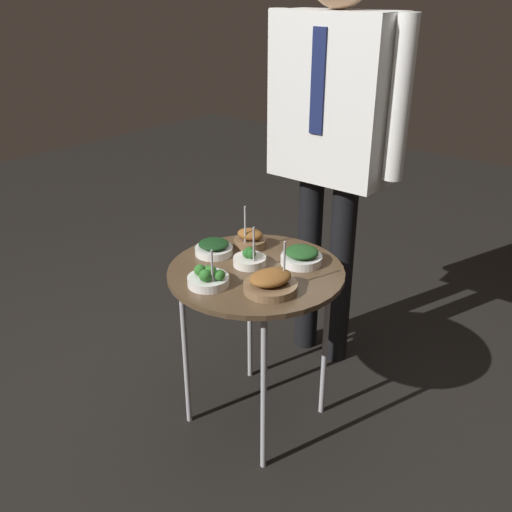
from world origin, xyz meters
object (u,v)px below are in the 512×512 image
object	(u,v)px
bowl_spinach_mid_right	(301,256)
bowl_broccoli_near_rim	(250,259)
waiter_figure	(333,120)
serving_cart	(256,283)
bowl_roast_front_left	(271,283)
bowl_broccoli_back_right	(208,278)
bowl_spinach_far_rim	(213,248)
bowl_roast_front_center	(250,239)

from	to	relation	value
bowl_spinach_mid_right	bowl_broccoli_near_rim	size ratio (longest dim) A/B	0.95
bowl_spinach_mid_right	waiter_figure	distance (m)	0.56
serving_cart	bowl_roast_front_left	world-z (taller)	bowl_roast_front_left
bowl_roast_front_left	bowl_broccoli_back_right	world-z (taller)	bowl_roast_front_left
waiter_figure	bowl_broccoli_near_rim	bearing A→B (deg)	-87.75
bowl_roast_front_left	waiter_figure	bearing A→B (deg)	106.99
serving_cart	bowl_spinach_far_rim	size ratio (longest dim) A/B	4.68
bowl_broccoli_near_rim	bowl_roast_front_center	world-z (taller)	bowl_roast_front_center
bowl_broccoli_back_right	bowl_spinach_far_rim	xyz separation A→B (m)	(-0.15, 0.18, -0.00)
waiter_figure	bowl_roast_front_left	bearing A→B (deg)	-73.01
bowl_roast_front_left	bowl_roast_front_center	size ratio (longest dim) A/B	1.03
serving_cart	bowl_roast_front_left	distance (m)	0.17
bowl_roast_front_left	bowl_roast_front_center	world-z (taller)	bowl_roast_front_center
bowl_broccoli_back_right	bowl_roast_front_left	bearing A→B (deg)	28.74
bowl_roast_front_left	bowl_broccoli_near_rim	distance (m)	0.19
bowl_roast_front_center	waiter_figure	world-z (taller)	waiter_figure
serving_cart	bowl_roast_front_center	size ratio (longest dim) A/B	3.77
bowl_spinach_far_rim	waiter_figure	distance (m)	0.67
bowl_roast_front_left	bowl_roast_front_center	bearing A→B (deg)	140.80
bowl_spinach_mid_right	bowl_roast_front_center	size ratio (longest dim) A/B	0.86
serving_cart	bowl_spinach_far_rim	world-z (taller)	bowl_spinach_far_rim
bowl_spinach_mid_right	serving_cart	bearing A→B (deg)	-123.69
bowl_spinach_mid_right	waiter_figure	world-z (taller)	waiter_figure
bowl_broccoli_back_right	waiter_figure	distance (m)	0.80
bowl_broccoli_near_rim	waiter_figure	distance (m)	0.64
serving_cart	bowl_roast_front_center	world-z (taller)	bowl_roast_front_center
bowl_spinach_far_rim	bowl_spinach_mid_right	bearing A→B (deg)	25.95
bowl_roast_front_left	serving_cart	bearing A→B (deg)	146.54
bowl_broccoli_near_rim	bowl_spinach_far_rim	size ratio (longest dim) A/B	1.13
bowl_spinach_far_rim	bowl_broccoli_near_rim	bearing A→B (deg)	5.72
bowl_roast_front_left	bowl_roast_front_center	xyz separation A→B (m)	(-0.26, 0.21, 0.00)
bowl_spinach_mid_right	waiter_figure	bearing A→B (deg)	110.82
bowl_broccoli_back_right	bowl_spinach_far_rim	bearing A→B (deg)	129.34
bowl_roast_front_left	bowl_broccoli_back_right	size ratio (longest dim) A/B	1.25
waiter_figure	serving_cart	bearing A→B (deg)	-83.64
bowl_broccoli_back_right	waiter_figure	xyz separation A→B (m)	(-0.01, 0.71, 0.38)
bowl_spinach_mid_right	bowl_broccoli_near_rim	bearing A→B (deg)	-136.40
serving_cart	bowl_roast_front_left	size ratio (longest dim) A/B	3.67
bowl_broccoli_near_rim	bowl_spinach_far_rim	bearing A→B (deg)	-174.28
serving_cart	bowl_broccoli_back_right	world-z (taller)	bowl_broccoli_back_right
bowl_broccoli_near_rim	bowl_roast_front_center	size ratio (longest dim) A/B	0.91
serving_cart	bowl_spinach_mid_right	distance (m)	0.18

